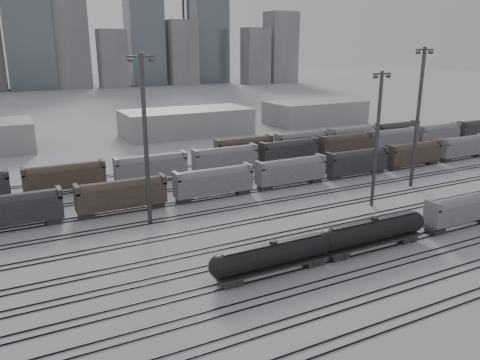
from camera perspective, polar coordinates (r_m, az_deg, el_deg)
name	(u,v)px	position (r m, az deg, el deg)	size (l,w,h in m)	color
ground	(370,253)	(67.00, 15.61, -8.58)	(900.00, 900.00, 0.00)	#A3A3A7
tracks	(298,213)	(79.53, 7.08, -4.06)	(220.00, 71.50, 0.16)	black
tank_car_a	(273,256)	(58.26, 4.06, -9.17)	(17.16, 2.86, 4.24)	black
tank_car_b	(373,231)	(67.43, 15.95, -6.05)	(18.08, 3.01, 4.47)	black
hopper_car_a	(462,208)	(80.15, 25.44, -3.12)	(13.93, 2.77, 4.98)	black
light_mast_b	(145,137)	(72.58, -11.46, 5.16)	(4.20, 0.67, 26.27)	#3A3A3D
light_mast_c	(377,137)	(83.11, 16.36, 5.08)	(3.73, 0.60, 23.30)	#3A3A3D
light_mast_d	(418,115)	(97.61, 20.87, 7.43)	(4.34, 0.69, 27.10)	#3A3A3D
bg_string_near	(291,172)	(94.45, 6.22, 0.95)	(151.00, 3.00, 5.60)	gray
bg_string_mid	(289,152)	(112.77, 5.99, 3.43)	(151.00, 3.00, 5.60)	black
bg_string_far	(327,140)	(129.17, 10.57, 4.85)	(66.00, 3.00, 5.60)	#4E3D31
warehouse_mid	(187,122)	(150.31, -6.53, 7.03)	(40.00, 18.00, 8.00)	gray
warehouse_right	(315,112)	(174.27, 9.16, 8.17)	(35.00, 18.00, 8.00)	gray
skyline	(81,34)	(328.31, -18.76, 16.53)	(316.00, 22.40, 95.00)	gray
crane_right	(185,4)	(374.89, -6.76, 20.54)	(42.00, 1.80, 100.00)	#3A3A3D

